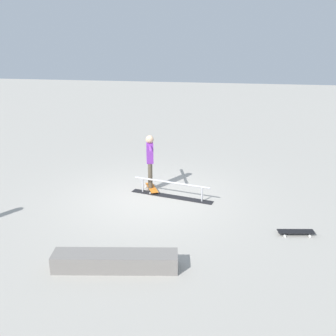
% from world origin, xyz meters
% --- Properties ---
extents(ground_plane, '(60.00, 60.00, 0.00)m').
position_xyz_m(ground_plane, '(0.00, 0.00, 0.00)').
color(ground_plane, '#ADA89E').
extents(grind_rail, '(2.35, 0.71, 0.44)m').
position_xyz_m(grind_rail, '(-0.56, -0.18, 0.19)').
color(grind_rail, black).
rests_on(grind_rail, ground_plane).
extents(skate_ledge, '(2.38, 0.85, 0.33)m').
position_xyz_m(skate_ledge, '(-0.15, 3.44, 0.17)').
color(skate_ledge, gray).
rests_on(skate_ledge, ground_plane).
extents(skater_main, '(0.44, 1.26, 1.60)m').
position_xyz_m(skater_main, '(0.13, -0.58, 0.93)').
color(skater_main, brown).
rests_on(skater_main, ground_plane).
extents(skateboard_main, '(0.53, 0.81, 0.09)m').
position_xyz_m(skateboard_main, '(0.08, -0.54, 0.07)').
color(skateboard_main, orange).
rests_on(skateboard_main, ground_plane).
extents(loose_skateboard_black, '(0.82, 0.37, 0.09)m').
position_xyz_m(loose_skateboard_black, '(-3.65, 1.42, 0.07)').
color(loose_skateboard_black, black).
rests_on(loose_skateboard_black, ground_plane).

